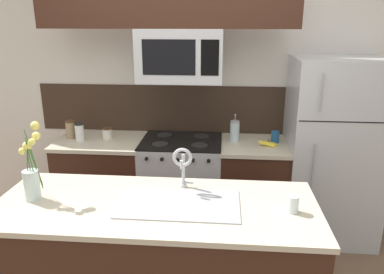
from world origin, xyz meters
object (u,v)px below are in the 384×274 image
(microwave, at_px, (180,55))
(coffee_tin, at_px, (275,137))
(storage_jar_medium, at_px, (79,132))
(storage_jar_short, at_px, (107,133))
(sink_faucet, at_px, (183,163))
(flower_vase, at_px, (32,177))
(stove_range, at_px, (182,185))
(storage_jar_tall, at_px, (70,129))
(french_press, at_px, (235,131))
(spare_glass, at_px, (293,204))
(refrigerator, at_px, (332,151))
(banana_bunch, at_px, (268,144))

(microwave, relative_size, coffee_tin, 6.77)
(storage_jar_medium, height_order, storage_jar_short, storage_jar_medium)
(sink_faucet, distance_m, flower_vase, 0.97)
(stove_range, bearing_deg, flower_vase, -123.03)
(storage_jar_tall, distance_m, flower_vase, 1.31)
(storage_jar_tall, relative_size, flower_vase, 0.35)
(french_press, distance_m, spare_glass, 1.39)
(microwave, bearing_deg, french_press, 9.16)
(microwave, xyz_separation_m, storage_jar_tall, (-1.09, 0.04, -0.72))
(french_press, xyz_separation_m, flower_vase, (-1.32, -1.32, 0.05))
(storage_jar_tall, bearing_deg, storage_jar_short, 2.78)
(storage_jar_tall, height_order, storage_jar_short, storage_jar_tall)
(sink_faucet, bearing_deg, storage_jar_medium, 137.92)
(storage_jar_tall, distance_m, storage_jar_short, 0.36)
(refrigerator, distance_m, banana_bunch, 0.61)
(microwave, xyz_separation_m, flower_vase, (-0.82, -1.24, -0.66))
(refrigerator, height_order, spare_glass, refrigerator)
(stove_range, distance_m, microwave, 1.26)
(storage_jar_tall, distance_m, coffee_tin, 1.97)
(storage_jar_tall, xyz_separation_m, flower_vase, (0.27, -1.28, 0.07))
(banana_bunch, xyz_separation_m, french_press, (-0.30, 0.12, 0.08))
(stove_range, relative_size, french_press, 3.48)
(stove_range, height_order, storage_jar_tall, storage_jar_tall)
(microwave, relative_size, flower_vase, 1.48)
(stove_range, xyz_separation_m, sink_faucet, (0.13, -1.04, 0.65))
(microwave, bearing_deg, refrigerator, 1.67)
(storage_jar_medium, height_order, coffee_tin, storage_jar_medium)
(sink_faucet, relative_size, spare_glass, 2.86)
(storage_jar_tall, bearing_deg, refrigerator, -0.05)
(stove_range, xyz_separation_m, refrigerator, (1.41, 0.02, 0.39))
(banana_bunch, xyz_separation_m, flower_vase, (-1.62, -1.20, 0.13))
(microwave, bearing_deg, flower_vase, -123.47)
(microwave, height_order, storage_jar_medium, microwave)
(spare_glass, xyz_separation_m, flower_vase, (-1.64, 0.03, 0.10))
(refrigerator, height_order, french_press, refrigerator)
(spare_glass, bearing_deg, storage_jar_tall, 145.57)
(storage_jar_medium, xyz_separation_m, storage_jar_short, (0.25, 0.08, -0.03))
(banana_bunch, relative_size, coffee_tin, 1.74)
(storage_jar_tall, relative_size, storage_jar_short, 1.69)
(stove_range, height_order, storage_jar_short, storage_jar_short)
(microwave, distance_m, storage_jar_tall, 1.31)
(stove_range, distance_m, french_press, 0.75)
(banana_bunch, bearing_deg, storage_jar_short, 176.29)
(storage_jar_short, bearing_deg, refrigerator, -0.53)
(storage_jar_medium, xyz_separation_m, sink_faucet, (1.10, -1.00, 0.11))
(storage_jar_medium, height_order, sink_faucet, sink_faucet)
(storage_jar_tall, bearing_deg, spare_glass, -34.43)
(flower_vase, bearing_deg, storage_jar_tall, 102.11)
(stove_range, bearing_deg, storage_jar_medium, -177.70)
(sink_faucet, bearing_deg, banana_bunch, 55.18)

